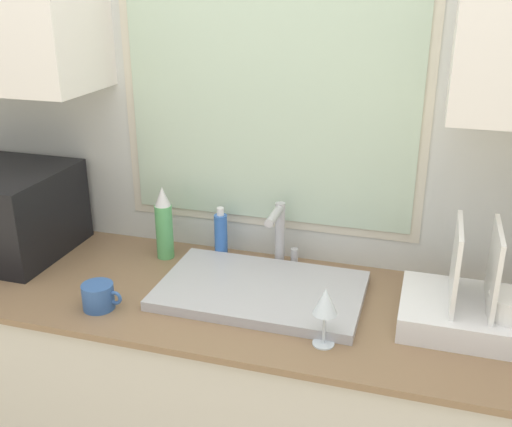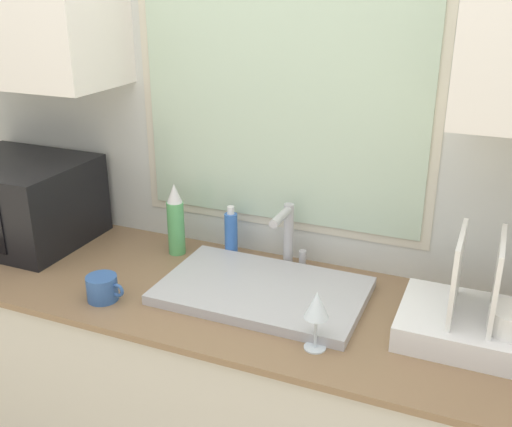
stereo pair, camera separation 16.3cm
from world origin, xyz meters
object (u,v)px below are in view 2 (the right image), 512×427
at_px(faucet, 288,232).
at_px(soap_bottle, 231,234).
at_px(mug_near_sink, 103,288).
at_px(wine_glass, 317,307).
at_px(dish_rack, 474,320).
at_px(spray_bottle, 176,220).
at_px(microwave, 18,200).

height_order(faucet, soap_bottle, faucet).
relative_size(soap_bottle, mug_near_sink, 1.49).
bearing_deg(wine_glass, mug_near_sink, -179.46).
bearing_deg(dish_rack, soap_bottle, 165.07).
height_order(spray_bottle, mug_near_sink, spray_bottle).
bearing_deg(dish_rack, mug_near_sink, -168.63).
bearing_deg(mug_near_sink, faucet, 43.50).
relative_size(microwave, mug_near_sink, 4.04).
distance_m(faucet, soap_bottle, 0.21).
bearing_deg(spray_bottle, faucet, 6.08).
bearing_deg(wine_glass, soap_bottle, 136.29).
distance_m(dish_rack, mug_near_sink, 1.03).
bearing_deg(soap_bottle, mug_near_sink, -117.99).
bearing_deg(microwave, dish_rack, -1.93).
height_order(microwave, mug_near_sink, microwave).
distance_m(spray_bottle, mug_near_sink, 0.37).
relative_size(faucet, microwave, 0.44).
height_order(faucet, spray_bottle, spray_bottle).
bearing_deg(wine_glass, spray_bottle, 149.61).
xyz_separation_m(microwave, dish_rack, (1.54, -0.05, -0.08)).
xyz_separation_m(microwave, mug_near_sink, (0.54, -0.26, -0.11)).
relative_size(faucet, dish_rack, 0.60).
height_order(dish_rack, wine_glass, dish_rack).
distance_m(faucet, spray_bottle, 0.39).
xyz_separation_m(faucet, soap_bottle, (-0.20, 0.01, -0.04)).
bearing_deg(faucet, mug_near_sink, -136.50).
bearing_deg(spray_bottle, mug_near_sink, -96.22).
distance_m(soap_bottle, wine_glass, 0.59).
bearing_deg(soap_bottle, wine_glass, -43.71).
distance_m(faucet, wine_glass, 0.45).
xyz_separation_m(faucet, dish_rack, (0.58, -0.20, -0.07)).
distance_m(dish_rack, wine_glass, 0.42).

